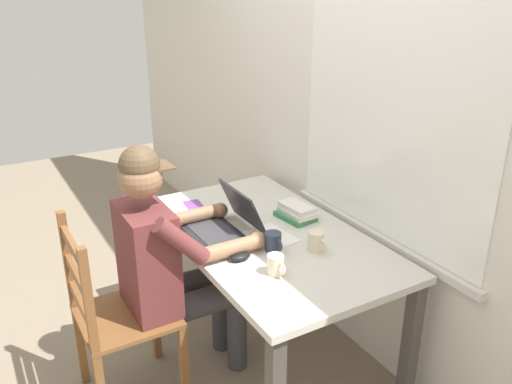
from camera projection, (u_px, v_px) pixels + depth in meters
name	position (u px, v px, depth m)	size (l,w,h in m)	color
ground_plane	(266.00, 351.00, 2.86)	(8.00, 8.00, 0.00)	gray
back_wall	(353.00, 104.00, 2.60)	(6.00, 0.08, 2.60)	silver
desk	(267.00, 249.00, 2.63)	(1.41, 0.81, 0.71)	beige
seated_person	(170.00, 258.00, 2.44)	(0.50, 0.60, 1.23)	brown
wooden_chair	(114.00, 316.00, 2.39)	(0.42, 0.42, 0.93)	brown
laptop	(225.00, 222.00, 2.59)	(0.33, 0.32, 0.22)	#232328
computer_mouse	(240.00, 257.00, 2.34)	(0.06, 0.10, 0.03)	black
coffee_mug_white	(276.00, 265.00, 2.22)	(0.11, 0.07, 0.09)	beige
coffee_mug_dark	(273.00, 242.00, 2.42)	(0.11, 0.08, 0.09)	#2D384C
coffee_mug_spare	(316.00, 241.00, 2.41)	(0.11, 0.08, 0.09)	beige
book_stack_main	(297.00, 212.00, 2.74)	(0.21, 0.17, 0.08)	#38844C
paper_pile_near_laptop	(269.00, 237.00, 2.55)	(0.24, 0.20, 0.01)	white
landscape_photo_print	(193.00, 205.00, 2.92)	(0.13, 0.09, 0.00)	#7A4293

